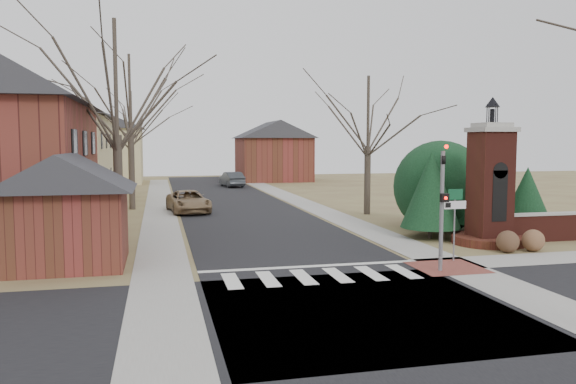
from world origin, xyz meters
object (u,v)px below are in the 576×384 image
object	(u,v)px
brick_gate_monument	(490,195)
distant_car	(232,179)
sign_post	(455,210)
traffic_signal_pole	(442,198)
pickup_truck	(188,201)

from	to	relation	value
brick_gate_monument	distant_car	xyz separation A→B (m)	(-7.00, 34.73, -1.40)
brick_gate_monument	distant_car	world-z (taller)	brick_gate_monument
sign_post	distant_car	world-z (taller)	sign_post
sign_post	brick_gate_monument	world-z (taller)	brick_gate_monument
sign_post	brick_gate_monument	size ratio (longest dim) A/B	0.42
traffic_signal_pole	distant_car	distance (m)	39.26
traffic_signal_pole	pickup_truck	distance (m)	20.50
brick_gate_monument	distant_car	distance (m)	35.46
sign_post	pickup_truck	bearing A→B (deg)	117.21
traffic_signal_pole	sign_post	xyz separation A→B (m)	(1.29, 1.41, -0.64)
traffic_signal_pole	brick_gate_monument	distance (m)	6.47
traffic_signal_pole	brick_gate_monument	xyz separation A→B (m)	(4.70, 4.42, -0.42)
sign_post	distant_car	bearing A→B (deg)	95.44
traffic_signal_pole	brick_gate_monument	bearing A→B (deg)	43.24
brick_gate_monument	traffic_signal_pole	bearing A→B (deg)	-136.76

